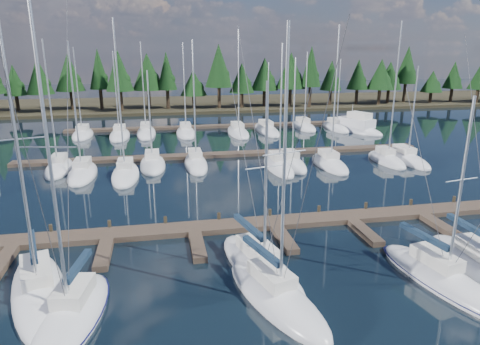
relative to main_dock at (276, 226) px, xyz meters
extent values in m
plane|color=black|center=(0.00, 12.64, -0.20)|extent=(260.00, 260.00, 0.00)
cube|color=#2E2919|center=(0.00, 72.64, 0.10)|extent=(220.00, 30.00, 0.60)
cube|color=#4B3C2F|center=(0.00, 0.64, 0.00)|extent=(44.00, 2.00, 0.40)
cube|color=#4B3C2F|center=(-18.00, -2.36, 0.00)|extent=(0.90, 4.00, 0.40)
cube|color=#4B3C2F|center=(-12.00, -2.36, 0.00)|extent=(0.90, 4.00, 0.40)
cube|color=#4B3C2F|center=(-6.00, -2.36, 0.00)|extent=(0.90, 4.00, 0.40)
cube|color=#4B3C2F|center=(0.00, -2.36, 0.00)|extent=(0.90, 4.00, 0.40)
cube|color=#4B3C2F|center=(6.00, -2.36, 0.00)|extent=(0.90, 4.00, 0.40)
cube|color=#4B3C2F|center=(12.00, -2.36, 0.00)|extent=(0.90, 4.00, 0.40)
cylinder|color=#32291B|center=(-16.00, 1.64, 0.25)|extent=(0.26, 0.26, 0.90)
cylinder|color=#32291B|center=(-12.00, 1.64, 0.25)|extent=(0.26, 0.26, 0.90)
cylinder|color=#32291B|center=(-8.00, 1.64, 0.25)|extent=(0.26, 0.26, 0.90)
cylinder|color=#32291B|center=(-4.00, 1.64, 0.25)|extent=(0.26, 0.26, 0.90)
cylinder|color=#32291B|center=(0.00, 1.64, 0.25)|extent=(0.26, 0.26, 0.90)
cylinder|color=#32291B|center=(4.00, 1.64, 0.25)|extent=(0.26, 0.26, 0.90)
cylinder|color=#32291B|center=(8.00, 1.64, 0.25)|extent=(0.26, 0.26, 0.90)
cylinder|color=#32291B|center=(12.00, 1.64, 0.25)|extent=(0.26, 0.26, 0.90)
cylinder|color=#32291B|center=(16.00, 1.64, 0.25)|extent=(0.26, 0.26, 0.90)
cube|color=#4B3C2F|center=(0.00, 22.64, 0.00)|extent=(50.00, 1.80, 0.40)
cube|color=#4B3C2F|center=(0.00, 42.64, 0.00)|extent=(46.00, 1.80, 0.40)
ellipsoid|color=silver|center=(-14.89, -6.38, -0.05)|extent=(5.50, 10.53, 1.90)
cube|color=silver|center=(-15.03, -5.90, 1.15)|extent=(2.37, 3.55, 0.70)
cylinder|color=silver|center=(-14.75, -6.87, 7.82)|extent=(0.20, 0.20, 14.06)
cylinder|color=silver|center=(-15.38, -4.73, 1.90)|extent=(1.38, 4.32, 0.12)
cube|color=#152639|center=(-15.38, -4.73, 2.05)|extent=(1.54, 4.19, 0.30)
cylinder|color=silver|center=(-14.75, -6.87, 8.53)|extent=(2.39, 0.76, 0.07)
cylinder|color=#3F3F44|center=(-14.13, -8.97, 7.67)|extent=(1.27, 4.23, 14.36)
cylinder|color=#3F3F44|center=(-15.51, -4.29, 7.67)|extent=(1.56, 5.20, 14.37)
ellipsoid|color=silver|center=(-12.73, -8.87, -0.05)|extent=(3.98, 8.06, 1.90)
cube|color=silver|center=(-12.66, -8.49, 1.15)|extent=(1.88, 2.69, 0.70)
cylinder|color=silver|center=(-12.80, -9.25, 7.88)|extent=(0.19, 0.19, 14.18)
cylinder|color=silver|center=(-12.50, -7.58, 1.90)|extent=(0.70, 3.36, 0.12)
cube|color=#152639|center=(-12.50, -7.58, 2.05)|extent=(0.90, 3.25, 0.30)
cylinder|color=silver|center=(-12.80, -9.25, 8.59)|extent=(2.39, 0.49, 0.07)
cylinder|color=#3F3F44|center=(-13.08, -10.88, 7.73)|extent=(0.61, 3.30, 14.48)
cylinder|color=#3F3F44|center=(-12.44, -7.24, 7.73)|extent=(0.74, 4.06, 14.48)
ellipsoid|color=#0C0E3C|center=(-12.73, -8.87, 0.02)|extent=(4.14, 8.39, 0.18)
ellipsoid|color=silver|center=(-2.52, -9.15, -0.05)|extent=(5.10, 9.30, 1.90)
cube|color=silver|center=(-2.64, -8.73, 1.15)|extent=(2.21, 3.15, 0.70)
cylinder|color=silver|center=(-2.39, -9.58, 7.30)|extent=(0.20, 0.20, 13.01)
cylinder|color=silver|center=(-2.95, -7.70, 1.90)|extent=(1.25, 3.79, 0.12)
cube|color=#152639|center=(-2.95, -7.70, 2.05)|extent=(1.42, 3.69, 0.30)
cylinder|color=silver|center=(-2.39, -9.58, 7.95)|extent=(2.28, 0.75, 0.07)
cylinder|color=#3F3F44|center=(-1.83, -11.42, 7.15)|extent=(1.15, 3.71, 13.32)
cylinder|color=#3F3F44|center=(-3.07, -7.32, 7.15)|extent=(1.41, 4.56, 13.32)
ellipsoid|color=silver|center=(-2.58, -6.02, -0.05)|extent=(4.84, 9.91, 1.90)
cube|color=silver|center=(-2.69, -5.55, 1.15)|extent=(2.16, 3.31, 0.70)
cylinder|color=silver|center=(-2.47, -6.48, 5.92)|extent=(0.19, 0.19, 10.24)
cylinder|color=silver|center=(-2.95, -4.44, 1.90)|extent=(1.08, 4.11, 0.12)
cube|color=#152639|center=(-2.95, -4.44, 2.05)|extent=(1.26, 3.98, 0.30)
cylinder|color=silver|center=(-2.47, -6.48, 6.43)|extent=(2.40, 0.63, 0.07)
cylinder|color=#3F3F44|center=(-2.00, -8.48, 5.77)|extent=(0.98, 4.03, 10.55)
cylinder|color=#3F3F44|center=(-3.05, -4.02, 5.77)|extent=(1.19, 4.95, 10.55)
ellipsoid|color=silver|center=(7.15, -9.17, -0.05)|extent=(3.98, 9.25, 1.90)
cube|color=silver|center=(7.07, -8.73, 1.15)|extent=(1.82, 3.06, 0.70)
cylinder|color=silver|center=(7.23, -9.61, 5.60)|extent=(0.19, 0.19, 9.61)
cylinder|color=silver|center=(6.88, -7.67, 1.90)|extent=(0.83, 3.90, 0.12)
cube|color=#152639|center=(6.88, -7.67, 2.05)|extent=(1.02, 3.77, 0.30)
cylinder|color=silver|center=(7.23, -9.61, 6.08)|extent=(2.14, 0.46, 0.07)
cylinder|color=#3F3F44|center=(6.81, -7.28, 5.45)|extent=(0.89, 4.71, 9.92)
ellipsoid|color=#0C0E3C|center=(7.15, -9.17, 0.02)|extent=(4.14, 9.62, 0.18)
cylinder|color=silver|center=(10.41, -7.02, 1.90)|extent=(0.15, 4.19, 0.12)
cube|color=#152639|center=(10.41, -7.02, 2.05)|extent=(0.38, 4.01, 0.30)
cylinder|color=#3F3F44|center=(10.42, -6.59, 7.00)|extent=(0.07, 5.08, 13.01)
ellipsoid|color=silver|center=(-19.06, 19.45, -0.05)|extent=(2.60, 7.78, 1.90)
cube|color=silver|center=(-19.06, 19.83, 1.15)|extent=(1.43, 2.49, 0.70)
cylinder|color=silver|center=(-19.06, 19.06, 7.18)|extent=(0.16, 0.16, 12.76)
ellipsoid|color=silver|center=(-16.22, 16.90, -0.05)|extent=(2.77, 8.42, 1.90)
cube|color=silver|center=(-16.22, 17.32, 1.15)|extent=(1.52, 2.69, 0.70)
cylinder|color=silver|center=(-16.22, 16.48, 7.07)|extent=(0.16, 0.16, 12.54)
ellipsoid|color=silver|center=(-11.79, 15.76, -0.05)|extent=(2.76, 8.77, 1.90)
cube|color=silver|center=(-11.79, 16.20, 1.15)|extent=(1.52, 2.81, 0.70)
cylinder|color=silver|center=(-11.79, 15.32, 8.11)|extent=(0.16, 0.16, 14.62)
ellipsoid|color=silver|center=(-9.04, 19.25, -0.05)|extent=(2.82, 8.21, 1.90)
cube|color=silver|center=(-9.04, 19.66, 1.15)|extent=(1.55, 2.63, 0.70)
cylinder|color=silver|center=(-9.04, 18.83, 5.62)|extent=(0.16, 0.16, 9.65)
ellipsoid|color=silver|center=(-4.22, 18.81, -0.05)|extent=(2.52, 9.05, 1.90)
cube|color=silver|center=(-4.22, 19.26, 1.15)|extent=(1.38, 2.90, 0.70)
cylinder|color=silver|center=(-4.22, 18.36, 7.18)|extent=(0.16, 0.16, 12.77)
ellipsoid|color=silver|center=(4.66, 15.81, -0.05)|extent=(2.46, 8.76, 1.90)
cube|color=silver|center=(4.66, 16.25, 1.15)|extent=(1.35, 2.80, 0.70)
cylinder|color=silver|center=(4.66, 15.38, 6.98)|extent=(0.16, 0.16, 12.37)
ellipsoid|color=silver|center=(6.39, 16.65, -0.05)|extent=(2.69, 7.83, 1.90)
cube|color=silver|center=(6.39, 17.04, 1.15)|extent=(1.48, 2.51, 0.70)
cylinder|color=silver|center=(6.39, 16.26, 6.27)|extent=(0.16, 0.16, 10.95)
ellipsoid|color=silver|center=(10.65, 15.73, -0.05)|extent=(2.81, 8.49, 1.90)
cube|color=silver|center=(10.65, 16.16, 1.15)|extent=(1.55, 2.72, 0.70)
cylinder|color=silver|center=(10.65, 15.31, 7.90)|extent=(0.16, 0.16, 14.20)
ellipsoid|color=silver|center=(17.84, 16.08, -0.05)|extent=(2.43, 7.48, 1.90)
cube|color=silver|center=(17.84, 16.45, 1.15)|extent=(1.34, 2.39, 0.70)
cylinder|color=silver|center=(17.84, 15.70, 8.13)|extent=(0.16, 0.16, 14.67)
ellipsoid|color=silver|center=(20.39, 16.19, -0.05)|extent=(2.60, 9.37, 1.90)
cube|color=silver|center=(20.39, 16.66, 1.15)|extent=(1.43, 3.00, 0.70)
cylinder|color=silver|center=(20.39, 15.72, 5.79)|extent=(0.16, 0.16, 10.00)
ellipsoid|color=silver|center=(-19.57, 38.93, -0.05)|extent=(2.89, 8.21, 1.90)
cube|color=silver|center=(-19.57, 39.34, 1.15)|extent=(1.59, 2.63, 0.70)
cylinder|color=silver|center=(-19.57, 38.52, 6.81)|extent=(0.16, 0.16, 12.04)
ellipsoid|color=silver|center=(-14.01, 37.39, -0.05)|extent=(2.92, 9.11, 1.90)
cube|color=silver|center=(-14.01, 37.85, 1.15)|extent=(1.61, 2.91, 0.70)
cylinder|color=silver|center=(-14.01, 36.94, 6.54)|extent=(0.16, 0.16, 11.49)
ellipsoid|color=silver|center=(-10.13, 38.67, -0.05)|extent=(2.89, 10.54, 1.90)
cube|color=silver|center=(-10.13, 39.19, 1.15)|extent=(1.59, 3.37, 0.70)
cylinder|color=silver|center=(-10.13, 38.14, 7.20)|extent=(0.16, 0.16, 12.81)
ellipsoid|color=silver|center=(-4.08, 37.53, -0.05)|extent=(2.88, 9.39, 1.90)
cube|color=silver|center=(-4.08, 38.00, 1.15)|extent=(1.58, 3.00, 0.70)
cylinder|color=silver|center=(-4.08, 37.06, 7.13)|extent=(0.16, 0.16, 12.67)
ellipsoid|color=silver|center=(3.95, 36.37, -0.05)|extent=(2.90, 10.18, 1.90)
cube|color=silver|center=(3.95, 36.88, 1.15)|extent=(1.59, 3.26, 0.70)
cylinder|color=silver|center=(3.95, 35.87, 8.27)|extent=(0.16, 0.16, 14.94)
ellipsoid|color=silver|center=(8.83, 37.44, -0.05)|extent=(2.99, 11.31, 1.90)
cube|color=silver|center=(8.83, 38.01, 1.15)|extent=(1.64, 3.62, 0.70)
cylinder|color=silver|center=(8.83, 36.88, 5.69)|extent=(0.16, 0.16, 9.79)
ellipsoid|color=silver|center=(15.64, 39.25, -0.05)|extent=(2.99, 8.73, 1.90)
cube|color=silver|center=(15.64, 39.69, 1.15)|extent=(1.64, 2.79, 0.70)
cylinder|color=silver|center=(15.64, 38.82, 6.47)|extent=(0.16, 0.16, 11.36)
ellipsoid|color=silver|center=(20.58, 37.50, -0.05)|extent=(2.75, 8.95, 1.90)
cube|color=silver|center=(20.58, 37.95, 1.15)|extent=(1.51, 2.86, 0.70)
cylinder|color=silver|center=(20.58, 37.05, 5.92)|extent=(0.16, 0.16, 10.25)
ellipsoid|color=silver|center=(22.97, 34.87, -0.10)|extent=(7.14, 10.78, 2.05)
cube|color=silver|center=(22.97, 34.87, 1.28)|extent=(4.56, 6.20, 1.37)
cube|color=silver|center=(23.17, 34.40, 2.42)|extent=(3.13, 4.04, 1.03)
cylinder|color=silver|center=(22.57, 35.81, 3.10)|extent=(0.10, 0.10, 1.82)
cylinder|color=black|center=(-36.22, 66.04, 1.96)|extent=(0.70, 0.70, 3.12)
cone|color=black|center=(-36.22, 66.04, 6.55)|extent=(4.46, 4.46, 6.07)
ellipsoid|color=black|center=(-35.72, 66.04, 5.16)|extent=(2.68, 2.68, 2.68)
cylinder|color=black|center=(-30.70, 62.85, 2.19)|extent=(0.70, 0.70, 3.58)
cone|color=black|center=(-30.70, 62.85, 7.46)|extent=(5.24, 5.24, 6.97)
ellipsoid|color=black|center=(-30.20, 62.85, 5.87)|extent=(3.15, 3.15, 3.15)
cylinder|color=black|center=(-25.61, 65.98, 2.31)|extent=(0.70, 0.70, 3.83)
cone|color=black|center=(-25.61, 65.98, 7.95)|extent=(5.82, 5.82, 7.44)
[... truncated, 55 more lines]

